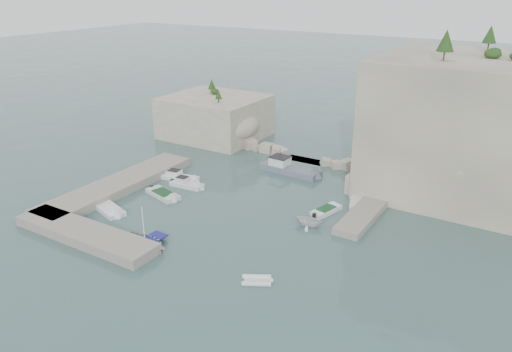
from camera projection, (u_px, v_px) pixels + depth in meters
The scene contains 21 objects.
ground at pixel (229, 216), 58.22m from camera, with size 400.00×400.00×0.00m, color #40605E.
cliff_east at pixel (484, 128), 62.10m from camera, with size 26.00×22.00×17.00m, color beige.
cliff_terrace at pixel (388, 179), 65.69m from camera, with size 8.00×10.00×2.50m, color beige.
outcrop_west at pixel (215, 117), 86.46m from camera, with size 16.00×14.00×7.00m, color beige.
quay_west at pixel (118, 185), 65.50m from camera, with size 5.00×24.00×1.10m, color #9E9689.
quay_south at pixel (85, 234), 52.98m from camera, with size 18.00×4.00×1.10m, color #9E9689.
ledge_east at pixel (370, 208), 59.42m from camera, with size 3.00×16.00×0.80m, color #9E9689.
breakwater at pixel (305, 156), 75.87m from camera, with size 28.00×3.00×1.40m, color beige.
motorboat_b at pixel (187, 187), 66.39m from camera, with size 5.11×1.67×1.40m, color silver, non-canonical shape.
motorboat_c at pixel (163, 196), 63.52m from camera, with size 5.65×2.05×0.70m, color silver, non-canonical shape.
motorboat_a at pixel (180, 180), 68.75m from camera, with size 5.94×1.77×1.40m, color white, non-canonical shape.
motorboat_e at pixel (110, 212), 59.21m from camera, with size 5.04×2.06×0.70m, color white, non-canonical shape.
rowboat at pixel (145, 247), 51.55m from camera, with size 3.95×5.53×1.14m, color silver.
inflatable_dinghy at pixel (257, 282), 45.57m from camera, with size 2.93×1.42×0.44m, color silver, non-canonical shape.
tender_east_a at pixel (309, 226), 55.91m from camera, with size 2.95×3.42×1.80m, color white.
tender_east_b at pixel (326, 213), 59.08m from camera, with size 4.62×1.57×0.70m, color white, non-canonical shape.
tender_east_c at pixel (356, 204), 61.31m from camera, with size 5.00×1.62×0.70m, color silver, non-canonical shape.
tender_east_d at pixel (359, 195), 63.72m from camera, with size 1.55×4.13×1.59m, color white.
work_boat at pixel (290, 173), 71.24m from camera, with size 9.75×2.88×2.20m, color slate, non-canonical shape.
rowboat_mast at pixel (143, 224), 50.56m from camera, with size 0.10×0.10×4.20m, color white.
vegetation at pixel (455, 46), 62.25m from camera, with size 53.48×13.88×13.40m.
Camera 1 is at (30.10, -42.99, 25.83)m, focal length 35.00 mm.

